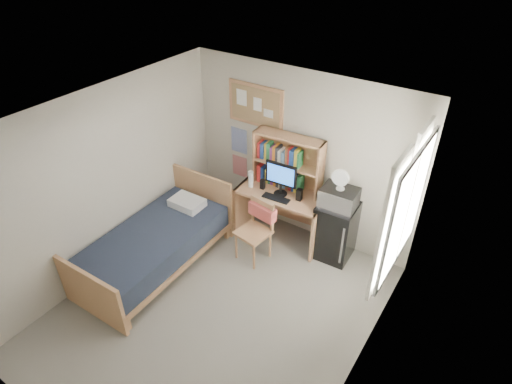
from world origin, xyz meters
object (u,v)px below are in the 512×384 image
Objects in this scene: desk at (281,215)px; speaker_left at (263,184)px; desk_chair at (253,232)px; mini_fridge at (335,230)px; bulletin_board at (256,105)px; microwave at (339,198)px; bed at (155,249)px; desk_fan at (341,180)px; speaker_right at (299,195)px; monitor at (281,179)px.

desk is 8.65× the size of speaker_left.
mini_fridge is at bearing 45.67° from desk_chair.
bulletin_board is 2.16m from mini_fridge.
microwave is (1.56, -0.29, -0.88)m from bulletin_board.
bed is 2.78m from desk_fan.
bulletin_board reaches higher than speaker_right.
mini_fridge is at bearing 4.77° from monitor.
mini_fridge is 0.41× the size of bed.
bed is 2.05m from monitor.
speaker_right is at bearing -0.00° from speaker_left.
desk_fan is at bearing -10.40° from bulletin_board.
desk_fan is at bearing -0.50° from desk.
desk_chair is 0.85m from speaker_right.
bulletin_board is 1.83× the size of monitor.
bulletin_board is 1.70m from desk_fan.
desk is 0.68m from monitor.
bulletin_board is 3.23× the size of desk_fan.
microwave is at bearing 44.87° from desk_chair.
monitor is 2.81× the size of speaker_right.
speaker_right is at bearing -0.00° from monitor.
mini_fridge is 1.83× the size of microwave.
microwave reaches higher than desk.
desk is 0.58m from speaker_left.
desk is 2.59× the size of monitor.
mini_fridge is 1.26m from speaker_left.
desk is at bearing 11.31° from speaker_left.
speaker_left reaches higher than desk.
microwave is at bearing -90.00° from mini_fridge.
bed is 4.24× the size of monitor.
desk_chair is 1.85× the size of monitor.
bulletin_board is at bearing 146.72° from monitor.
speaker_left is 0.60m from speaker_right.
desk is 0.66m from desk_chair.
speaker_right is (0.30, -0.04, 0.51)m from desk.
microwave is (0.00, -0.02, 0.59)m from mini_fridge.
desk is 4.58× the size of desk_fan.
bulletin_board reaches higher than speaker_left.
monitor is at bearing -175.55° from microwave.
desk is at bearing -179.51° from desk_fan.
monitor is at bearing 51.25° from bed.
mini_fridge is at bearing 3.55° from speaker_left.
microwave is at bearing 3.46° from monitor.
bed is (-1.15, -1.56, -0.12)m from desk.
speaker_right is (1.46, 1.52, 0.62)m from bed.
bed is (-1.07, -0.91, -0.17)m from desk_chair.
bulletin_board reaches higher than desk_chair.
speaker_left is (0.86, 1.48, 0.61)m from bed.
desk_chair reaches higher than mini_fridge.
bulletin_board is at bearing 150.43° from desk.
mini_fridge is 0.75m from speaker_right.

